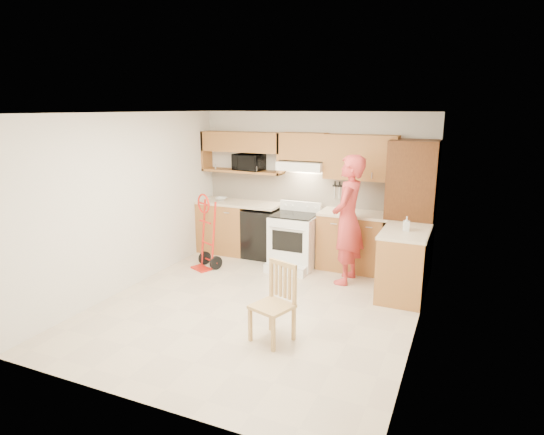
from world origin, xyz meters
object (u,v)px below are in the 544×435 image
Objects in this scene: range at (293,237)px; hand_truck at (205,235)px; person at (348,220)px; dining_chair at (272,304)px; microwave at (249,162)px.

hand_truck is at bearing -155.56° from range.
dining_chair is (-0.30, -2.10, -0.51)m from person.
hand_truck is at bearing -80.08° from person.
microwave reaches higher than range.
microwave is 3.50m from dining_chair.
person is 2.15× the size of dining_chair.
person is 2.31m from hand_truck.
range is 1.42m from hand_truck.
hand_truck is (-1.29, -0.59, 0.03)m from range.
person reaches higher than microwave.
range is at bearing -103.27° from person.
range is 1.08m from person.
hand_truck is at bearing -97.54° from microwave.
person is at bearing -13.73° from microwave.
microwave is 0.57× the size of dining_chair.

